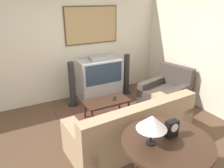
# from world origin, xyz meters

# --- Properties ---
(ground_plane) EXTENTS (12.00, 12.00, 0.00)m
(ground_plane) POSITION_xyz_m (0.00, 0.00, 0.00)
(ground_plane) COLOR brown
(wall_back) EXTENTS (12.00, 0.10, 2.70)m
(wall_back) POSITION_xyz_m (0.02, 2.13, 1.36)
(wall_back) COLOR beige
(wall_back) RESTS_ON ground_plane
(wall_right) EXTENTS (0.06, 12.00, 2.70)m
(wall_right) POSITION_xyz_m (2.63, 0.00, 1.35)
(wall_right) COLOR beige
(wall_right) RESTS_ON ground_plane
(area_rug) EXTENTS (1.98, 1.56, 0.01)m
(area_rug) POSITION_xyz_m (0.54, 0.80, 0.01)
(area_rug) COLOR brown
(area_rug) RESTS_ON ground_plane
(tv) EXTENTS (1.03, 0.54, 1.09)m
(tv) POSITION_xyz_m (0.78, 1.70, 0.52)
(tv) COLOR #B7B7BC
(tv) RESTS_ON ground_plane
(couch) EXTENTS (2.19, 0.97, 0.87)m
(couch) POSITION_xyz_m (0.44, -0.28, 0.31)
(couch) COLOR tan
(couch) RESTS_ON ground_plane
(armchair) EXTENTS (1.17, 1.07, 0.90)m
(armchair) POSITION_xyz_m (1.99, 0.62, 0.28)
(armchair) COLOR #473D38
(armchair) RESTS_ON ground_plane
(coffee_table) EXTENTS (0.94, 0.48, 0.40)m
(coffee_table) POSITION_xyz_m (0.50, 0.76, 0.35)
(coffee_table) COLOR #3D2619
(coffee_table) RESTS_ON ground_plane
(console_table) EXTENTS (1.11, 1.11, 0.80)m
(console_table) POSITION_xyz_m (0.27, -1.30, 0.73)
(console_table) COLOR #3D2619
(console_table) RESTS_ON ground_plane
(table_lamp) EXTENTS (0.36, 0.36, 0.38)m
(table_lamp) POSITION_xyz_m (0.05, -1.24, 1.09)
(table_lamp) COLOR black
(table_lamp) RESTS_ON console_table
(mantel_clock) EXTENTS (0.15, 0.10, 0.21)m
(mantel_clock) POSITION_xyz_m (0.36, -1.25, 0.91)
(mantel_clock) COLOR black
(mantel_clock) RESTS_ON console_table
(remote) EXTENTS (0.12, 0.16, 0.02)m
(remote) POSITION_xyz_m (0.67, 0.75, 0.41)
(remote) COLOR black
(remote) RESTS_ON coffee_table
(speaker_tower_left) EXTENTS (0.24, 0.24, 1.07)m
(speaker_tower_left) POSITION_xyz_m (0.04, 1.62, 0.51)
(speaker_tower_left) COLOR black
(speaker_tower_left) RESTS_ON ground_plane
(speaker_tower_right) EXTENTS (0.24, 0.24, 1.07)m
(speaker_tower_right) POSITION_xyz_m (1.51, 1.62, 0.51)
(speaker_tower_right) COLOR black
(speaker_tower_right) RESTS_ON ground_plane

